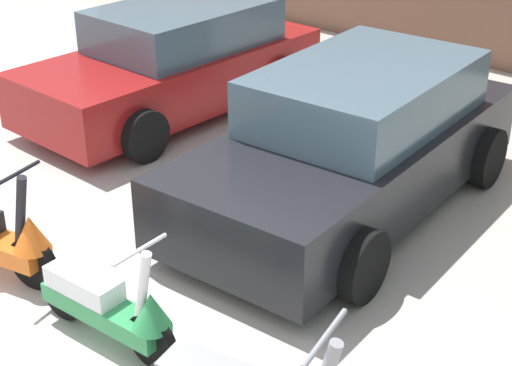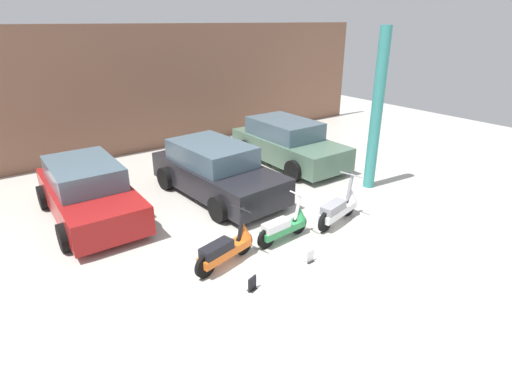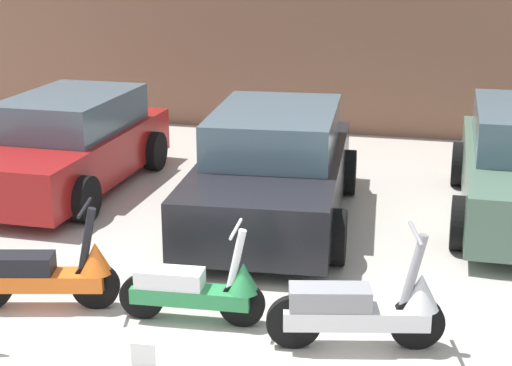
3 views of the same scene
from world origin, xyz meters
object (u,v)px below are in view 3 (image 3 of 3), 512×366
car_rear_left (68,144)px  scooter_front_right (198,288)px  placard_near_right_scooter (143,359)px  car_rear_center (273,169)px  scooter_front_left (48,272)px  scooter_front_center (364,307)px

car_rear_left → scooter_front_right: bearing=41.2°
scooter_front_right → placard_near_right_scooter: scooter_front_right is taller
car_rear_center → placard_near_right_scooter: car_rear_center is taller
scooter_front_left → car_rear_left: size_ratio=0.38×
scooter_front_left → car_rear_left: car_rear_left is taller
placard_near_right_scooter → car_rear_left: bearing=122.8°
scooter_front_center → car_rear_center: bearing=102.9°
scooter_front_center → scooter_front_right: bearing=162.8°
car_rear_left → placard_near_right_scooter: size_ratio=14.72×
scooter_front_right → car_rear_left: (-3.01, 3.48, 0.29)m
scooter_front_left → placard_near_right_scooter: size_ratio=5.52×
scooter_front_left → scooter_front_right: size_ratio=1.06×
scooter_front_right → car_rear_left: bearing=126.6°
car_rear_left → car_rear_center: car_rear_center is taller
scooter_front_right → placard_near_right_scooter: 0.98m
placard_near_right_scooter → car_rear_center: bearing=86.9°
car_rear_center → scooter_front_right: bearing=-5.5°
scooter_front_left → scooter_front_center: (2.95, -0.05, 0.01)m
placard_near_right_scooter → scooter_front_right: bearing=80.4°
car_rear_left → placard_near_right_scooter: (2.85, -4.41, -0.51)m
scooter_front_right → placard_near_right_scooter: (-0.16, -0.94, -0.22)m
car_rear_center → car_rear_left: bearing=-105.5°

